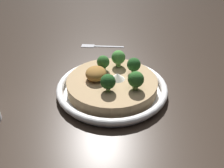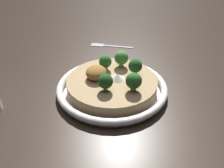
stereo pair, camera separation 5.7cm
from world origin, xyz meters
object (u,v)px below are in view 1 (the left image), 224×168
object	(u,v)px
broccoli_right	(103,62)
broccoli_front	(134,65)
broccoli_front_left	(136,80)
broccoli_left	(108,82)
broccoli_front_right	(118,58)
risotto_bowl	(112,86)
fork_utensil	(98,46)

from	to	relation	value
broccoli_right	broccoli_front	xyz separation A→B (m)	(-0.01, -0.08, 0.00)
broccoli_right	broccoli_front_left	distance (m)	0.12
broccoli_left	broccoli_front_right	xyz separation A→B (m)	(0.12, -0.02, 0.00)
broccoli_front_left	broccoli_front_right	bearing A→B (deg)	19.90
risotto_bowl	broccoli_front_left	distance (m)	0.09
broccoli_right	broccoli_front	bearing A→B (deg)	-99.70
broccoli_front_right	fork_utensil	world-z (taller)	broccoli_front_right
risotto_bowl	broccoli_left	bearing A→B (deg)	171.03
broccoli_left	broccoli_front_left	distance (m)	0.07
broccoli_right	broccoli_front_right	bearing A→B (deg)	-59.50
broccoli_right	risotto_bowl	bearing A→B (deg)	-151.46
broccoli_left	fork_utensil	size ratio (longest dim) A/B	0.27
risotto_bowl	broccoli_front	xyz separation A→B (m)	(0.03, -0.06, 0.05)
broccoli_front_left	broccoli_front	size ratio (longest dim) A/B	1.06
broccoli_front	fork_utensil	bearing A→B (deg)	24.49
broccoli_front_left	broccoli_right	bearing A→B (deg)	42.74
risotto_bowl	broccoli_right	bearing A→B (deg)	28.54
fork_utensil	broccoli_front	bearing A→B (deg)	117.62
broccoli_front_left	fork_utensil	world-z (taller)	broccoli_front_left
risotto_bowl	broccoli_right	distance (m)	0.07
risotto_bowl	broccoli_right	xyz separation A→B (m)	(0.05, 0.02, 0.05)
broccoli_right	fork_utensil	size ratio (longest dim) A/B	0.26
broccoli_right	broccoli_front_left	xyz separation A→B (m)	(-0.09, -0.08, 0.00)
broccoli_front_left	fork_utensil	size ratio (longest dim) A/B	0.29
broccoli_right	broccoli_front_left	world-z (taller)	broccoli_front_left
risotto_bowl	fork_utensil	xyz separation A→B (m)	(0.29, 0.06, -0.02)
risotto_bowl	broccoli_front_right	size ratio (longest dim) A/B	6.23
broccoli_front	risotto_bowl	bearing A→B (deg)	119.18
broccoli_left	broccoli_front_right	size ratio (longest dim) A/B	0.93
risotto_bowl	fork_utensil	bearing A→B (deg)	11.80
risotto_bowl	broccoli_right	world-z (taller)	broccoli_right
broccoli_right	broccoli_front_right	xyz separation A→B (m)	(0.02, -0.04, 0.00)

